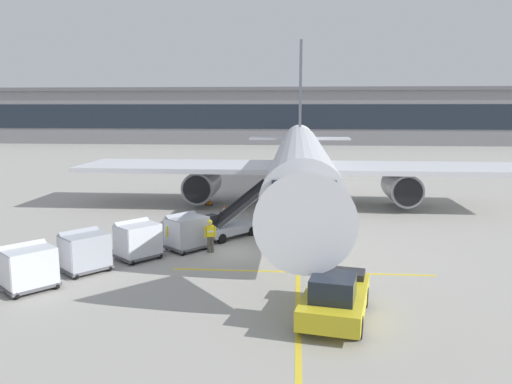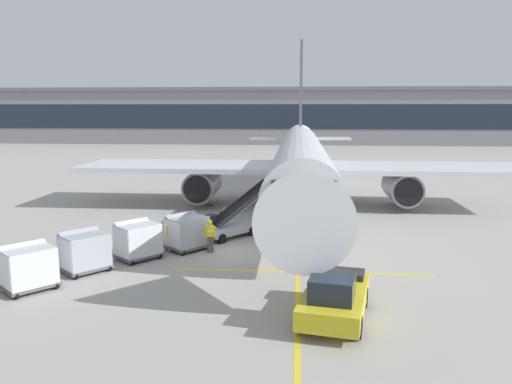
{
  "view_description": "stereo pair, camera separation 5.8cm",
  "coord_description": "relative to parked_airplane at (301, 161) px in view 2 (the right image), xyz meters",
  "views": [
    {
      "loc": [
        3.35,
        -25.15,
        7.46
      ],
      "look_at": [
        1.13,
        2.5,
        2.75
      ],
      "focal_mm": 35.14,
      "sensor_mm": 36.0,
      "label": 1
    },
    {
      "loc": [
        3.41,
        -25.15,
        7.46
      ],
      "look_at": [
        1.13,
        2.5,
        2.75
      ],
      "focal_mm": 35.14,
      "sensor_mm": 36.0,
      "label": 2
    }
  ],
  "objects": [
    {
      "name": "apron_guidance_line_lead_in",
      "position": [
        -0.2,
        -0.8,
        -3.43
      ],
      "size": [
        0.2,
        110.0,
        0.01
      ],
      "color": "yellow",
      "rests_on": "ground"
    },
    {
      "name": "terminal_building",
      "position": [
        -7.07,
        71.72,
        2.22
      ],
      "size": [
        144.23,
        20.57,
        11.41
      ],
      "color": "gray",
      "rests_on": "ground"
    },
    {
      "name": "belt_loader",
      "position": [
        -4.09,
        -9.83,
        -2.56
      ],
      "size": [
        4.31,
        4.9,
        3.04
      ],
      "color": "#A3A8B2",
      "rests_on": "ground"
    },
    {
      "name": "apron_guidance_line_stop_bar",
      "position": [
        -0.0,
        -16.01,
        -3.43
      ],
      "size": [
        12.0,
        0.2,
        0.01
      ],
      "color": "yellow",
      "rests_on": "ground"
    },
    {
      "name": "ground_crew_by_carts",
      "position": [
        -4.73,
        -13.22,
        -2.43
      ],
      "size": [
        0.56,
        0.33,
        1.74
      ],
      "color": "#514C42",
      "rests_on": "ground"
    },
    {
      "name": "baggage_cart_lead",
      "position": [
        -6.07,
        -12.79,
        -2.43
      ],
      "size": [
        2.52,
        2.59,
        1.91
      ],
      "color": "#515156",
      "rests_on": "ground"
    },
    {
      "name": "pushback_tug",
      "position": [
        1.09,
        -21.09,
        -2.61
      ],
      "size": [
        2.93,
        4.73,
        1.83
      ],
      "color": "gold",
      "rests_on": "ground"
    },
    {
      "name": "ground_plane",
      "position": [
        -3.71,
        -12.94,
        -3.43
      ],
      "size": [
        600.0,
        600.0,
        0.0
      ],
      "primitive_type": "plane",
      "color": "#9E9B93"
    },
    {
      "name": "baggage_cart_third",
      "position": [
        -9.95,
        -16.72,
        -2.43
      ],
      "size": [
        2.52,
        2.59,
        1.91
      ],
      "color": "#515156",
      "rests_on": "ground"
    },
    {
      "name": "ground_crew_by_loader",
      "position": [
        -6.84,
        -13.13,
        -2.43
      ],
      "size": [
        0.41,
        0.5,
        1.74
      ],
      "color": "#514C42",
      "rests_on": "ground"
    },
    {
      "name": "baggage_cart_second",
      "position": [
        -8.15,
        -14.6,
        -2.43
      ],
      "size": [
        2.52,
        2.59,
        1.91
      ],
      "color": "#515156",
      "rests_on": "ground"
    },
    {
      "name": "baggage_cart_fourth",
      "position": [
        -11.28,
        -19.15,
        -2.43
      ],
      "size": [
        2.52,
        2.59,
        1.91
      ],
      "color": "#515156",
      "rests_on": "ground"
    },
    {
      "name": "safety_cone_engine_keepout",
      "position": [
        -7.03,
        -0.52,
        -3.13
      ],
      "size": [
        0.56,
        0.56,
        0.63
      ],
      "color": "black",
      "rests_on": "ground"
    },
    {
      "name": "safety_cone_wingtip",
      "position": [
        -5.37,
        -3.72,
        -3.12
      ],
      "size": [
        0.57,
        0.57,
        0.65
      ],
      "color": "black",
      "rests_on": "ground"
    },
    {
      "name": "parked_airplane",
      "position": [
        0.0,
        0.0,
        0.0
      ],
      "size": [
        33.55,
        43.59,
        14.39
      ],
      "color": "silver",
      "rests_on": "ground"
    }
  ]
}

